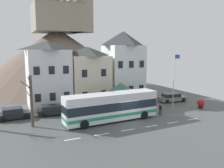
% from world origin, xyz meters
% --- Properties ---
extents(ground_plane, '(40.00, 60.00, 0.07)m').
position_xyz_m(ground_plane, '(0.00, -0.00, -0.03)').
color(ground_plane, '#4A4F4E').
extents(townhouse_00, '(5.88, 6.00, 9.72)m').
position_xyz_m(townhouse_00, '(-7.27, 11.96, 4.86)').
color(townhouse_00, silver).
rests_on(townhouse_00, ground_plane).
extents(townhouse_01, '(5.99, 6.27, 8.92)m').
position_xyz_m(townhouse_01, '(-1.12, 12.10, 4.46)').
color(townhouse_01, beige).
rests_on(townhouse_01, ground_plane).
extents(townhouse_02, '(5.79, 5.64, 11.49)m').
position_xyz_m(townhouse_02, '(5.14, 11.79, 5.74)').
color(townhouse_02, silver).
rests_on(townhouse_02, ground_plane).
extents(hilltop_castle, '(40.14, 40.14, 22.43)m').
position_xyz_m(hilltop_castle, '(-1.52, 32.62, 7.18)').
color(hilltop_castle, '#67574C').
rests_on(hilltop_castle, ground_plane).
extents(transit_bus, '(11.60, 3.00, 3.36)m').
position_xyz_m(transit_bus, '(-1.74, 1.51, 1.69)').
color(transit_bus, silver).
rests_on(transit_bus, ground_plane).
extents(bus_shelter, '(3.60, 3.60, 3.84)m').
position_xyz_m(bus_shelter, '(1.64, 5.86, 3.10)').
color(bus_shelter, '#473D33').
rests_on(bus_shelter, ground_plane).
extents(parked_car_00, '(4.77, 2.40, 1.37)m').
position_xyz_m(parked_car_00, '(11.60, 6.73, 0.67)').
color(parked_car_00, slate).
rests_on(parked_car_00, ground_plane).
extents(parked_car_01, '(4.04, 2.22, 1.30)m').
position_xyz_m(parked_car_01, '(-7.69, 7.07, 0.64)').
color(parked_car_01, black).
rests_on(parked_car_01, ground_plane).
extents(parked_car_02, '(3.91, 2.17, 1.40)m').
position_xyz_m(parked_car_02, '(-12.36, 7.24, 0.68)').
color(parked_car_02, black).
rests_on(parked_car_02, ground_plane).
extents(parked_car_03, '(4.13, 2.08, 1.25)m').
position_xyz_m(parked_car_03, '(4.95, 7.32, 0.62)').
color(parked_car_03, navy).
rests_on(parked_car_03, ground_plane).
extents(pedestrian_00, '(0.35, 0.35, 1.68)m').
position_xyz_m(pedestrian_00, '(4.93, 2.75, 0.92)').
color(pedestrian_00, black).
rests_on(pedestrian_00, ground_plane).
extents(pedestrian_01, '(0.34, 0.34, 1.46)m').
position_xyz_m(pedestrian_01, '(5.12, 1.14, 0.87)').
color(pedestrian_01, '#2D2D38').
rests_on(pedestrian_01, ground_plane).
extents(public_bench, '(1.46, 0.48, 0.87)m').
position_xyz_m(public_bench, '(1.64, 7.91, 0.47)').
color(public_bench, brown).
rests_on(public_bench, ground_plane).
extents(flagpole, '(0.95, 0.10, 7.81)m').
position_xyz_m(flagpole, '(9.25, 3.57, 4.48)').
color(flagpole, silver).
rests_on(flagpole, ground_plane).
extents(harbour_buoy, '(1.06, 1.06, 1.31)m').
position_xyz_m(harbour_buoy, '(12.60, 1.53, 0.73)').
color(harbour_buoy, black).
rests_on(harbour_buoy, ground_plane).
extents(bare_tree_01, '(1.23, 2.04, 5.74)m').
position_xyz_m(bare_tree_01, '(-10.58, 3.21, 2.99)').
color(bare_tree_01, brown).
rests_on(bare_tree_01, ground_plane).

